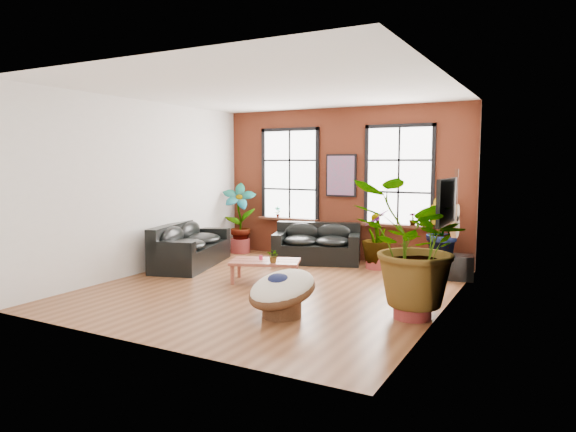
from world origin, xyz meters
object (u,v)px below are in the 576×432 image
object	(u,v)px
sofa_back	(317,245)
coffee_table	(265,263)
sofa_left	(189,247)
papasan_chair	(282,291)

from	to	relation	value
sofa_back	coffee_table	size ratio (longest dim) A/B	1.45
sofa_back	sofa_left	bearing A→B (deg)	-162.56
sofa_left	coffee_table	xyz separation A→B (m)	(2.25, -0.53, -0.06)
sofa_left	coffee_table	bearing A→B (deg)	-119.33
papasan_chair	sofa_left	bearing A→B (deg)	171.00
coffee_table	papasan_chair	distance (m)	2.23
papasan_chair	sofa_back	bearing A→B (deg)	131.68
sofa_back	coffee_table	distance (m)	2.20
sofa_left	coffee_table	distance (m)	2.31
sofa_left	papasan_chair	xyz separation A→B (m)	(3.60, -2.31, -0.03)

